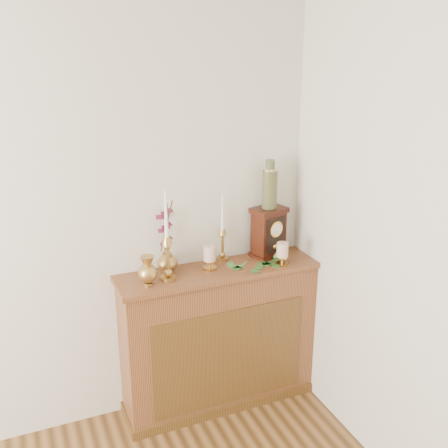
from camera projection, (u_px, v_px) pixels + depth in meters
name	position (u px, v px, depth m)	size (l,w,h in m)	color
console_shelf	(220.00, 341.00, 3.27)	(1.24, 0.34, 0.93)	brown
candlestick_left	(167.00, 251.00, 2.90)	(0.09, 0.09, 0.53)	tan
candlestick_center	(222.00, 239.00, 3.19)	(0.07, 0.07, 0.42)	tan
bud_vase	(148.00, 271.00, 2.86)	(0.11, 0.11, 0.17)	tan
ginger_jar	(166.00, 238.00, 3.03)	(0.18, 0.19, 0.44)	tan
pillar_candle_left	(210.00, 256.00, 3.07)	(0.08, 0.08, 0.16)	#BF8E43
pillar_candle_right	(282.00, 253.00, 3.14)	(0.08, 0.08, 0.15)	#BF8E43
ivy_garland	(251.00, 266.00, 3.12)	(0.41, 0.18, 0.08)	#2A6827
mantel_clock	(269.00, 232.00, 3.26)	(0.24, 0.20, 0.31)	#35140A
ceramic_vase	(270.00, 187.00, 3.17)	(0.09, 0.09, 0.30)	#1A3426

